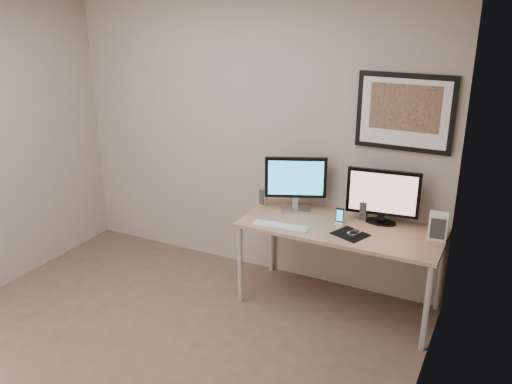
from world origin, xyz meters
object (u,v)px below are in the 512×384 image
speaker_left (264,196)px  keyboard (280,226)px  monitor_large (296,181)px  fan_unit (438,226)px  framed_art (405,112)px  speaker_right (364,210)px  phone_dock (340,216)px  monitor_tv (383,195)px  desk (341,233)px

speaker_left → keyboard: bearing=-37.6°
monitor_large → fan_unit: 1.20m
framed_art → speaker_right: framed_art is taller
speaker_right → phone_dock: bearing=-138.3°
monitor_tv → keyboard: (-0.70, -0.43, -0.23)m
speaker_left → monitor_tv: bearing=14.4°
desk → monitor_large: bearing=162.9°
desk → framed_art: bearing=43.5°
speaker_right → keyboard: size_ratio=0.40×
desk → keyboard: 0.50m
desk → framed_art: framed_art is taller
desk → phone_dock: (-0.03, 0.03, 0.13)m
speaker_right → framed_art: bearing=25.5°
keyboard → speaker_right: bearing=32.4°
framed_art → speaker_left: size_ratio=4.69×
framed_art → keyboard: size_ratio=1.65×
monitor_tv → speaker_right: size_ratio=3.15×
desk → fan_unit: bearing=7.0°
framed_art → speaker_right: bearing=-148.6°
framed_art → monitor_tv: (-0.08, -0.14, -0.65)m
monitor_large → speaker_right: size_ratio=2.67×
framed_art → monitor_tv: framed_art is taller
monitor_tv → speaker_left: monitor_tv is taller
framed_art → phone_dock: size_ratio=5.48×
monitor_large → framed_art: bearing=-10.3°
phone_dock → fan_unit: bearing=0.0°
speaker_right → monitor_large: bearing=178.9°
fan_unit → phone_dock: bearing=176.3°
monitor_large → phone_dock: bearing=-37.8°
speaker_left → speaker_right: speaker_right is taller
framed_art → keyboard: 1.31m
desk → keyboard: size_ratio=3.51×
framed_art → speaker_right: 0.84m
desk → monitor_tv: (0.27, 0.19, 0.31)m
speaker_left → phone_dock: speaker_left is taller
monitor_tv → speaker_left: bearing=175.9°
fan_unit → keyboard: bearing=-172.3°
monitor_tv → speaker_right: 0.21m
keyboard → fan_unit: (1.15, 0.33, 0.10)m
phone_dock → keyboard: bearing=-150.9°
framed_art → fan_unit: bearing=-33.1°
framed_art → fan_unit: 0.90m
speaker_right → fan_unit: 0.61m
monitor_large → keyboard: bearing=-108.1°
keyboard → desk: bearing=23.4°
speaker_left → phone_dock: size_ratio=1.17×
desk → monitor_tv: bearing=35.9°
keyboard → monitor_tv: bearing=26.2°
framed_art → monitor_large: size_ratio=1.53×
speaker_left → fan_unit: size_ratio=0.77×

